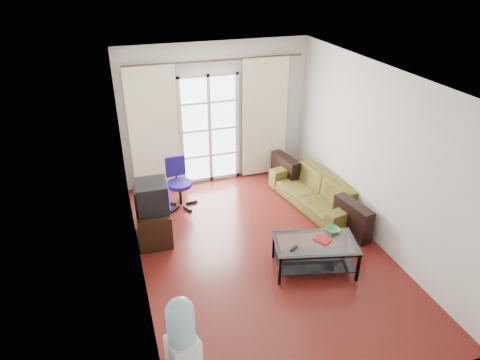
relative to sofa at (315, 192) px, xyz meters
name	(u,v)px	position (x,y,z in m)	size (l,w,h in m)	color
floor	(262,251)	(-1.38, -0.98, -0.29)	(5.20, 5.20, 0.00)	maroon
ceiling	(268,77)	(-1.38, -0.98, 2.41)	(5.20, 5.20, 0.00)	white
wall_back	(216,114)	(-1.38, 1.62, 1.06)	(3.60, 0.02, 2.70)	silver
wall_front	(370,301)	(-1.38, -3.58, 1.06)	(3.60, 0.02, 2.70)	silver
wall_left	(133,193)	(-3.18, -0.98, 1.06)	(0.02, 5.20, 2.70)	silver
wall_right	(376,156)	(0.42, -0.98, 1.06)	(0.02, 5.20, 2.70)	silver
french_door	(210,130)	(-1.53, 1.56, 0.79)	(1.16, 0.06, 2.15)	white
curtain_rod	(216,60)	(-1.38, 1.52, 2.09)	(0.04, 0.04, 3.30)	#4C3F2D
curtain_left	(154,131)	(-2.58, 1.50, 0.91)	(0.90, 0.07, 2.35)	#FCF9CA
curtain_right	(265,118)	(-0.43, 1.50, 0.91)	(0.90, 0.07, 2.35)	#FCF9CA
radiator	(256,159)	(-0.58, 1.52, 0.04)	(0.64, 0.12, 0.64)	#949497
sofa	(315,192)	(0.00, 0.00, 0.00)	(1.09, 2.06, 0.57)	olive
coffee_table	(315,252)	(-0.82, -1.59, 0.01)	(1.27, 0.91, 0.47)	silver
bowl	(333,230)	(-0.46, -1.42, 0.20)	(0.22, 0.22, 0.05)	#2D7D31
book	(319,242)	(-0.78, -1.62, 0.19)	(0.26, 0.28, 0.02)	maroon
remote	(294,248)	(-1.17, -1.63, 0.19)	(0.14, 0.04, 0.02)	black
tv_stand	(154,224)	(-2.89, -0.13, -0.01)	(0.51, 0.76, 0.56)	black
crt_tv	(151,196)	(-2.89, -0.15, 0.50)	(0.53, 0.52, 0.46)	black
task_chair	(180,192)	(-2.31, 0.76, -0.02)	(0.68, 0.68, 0.90)	black
water_cooler	(183,351)	(-2.98, -3.06, 0.42)	(0.33, 0.33, 1.35)	white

